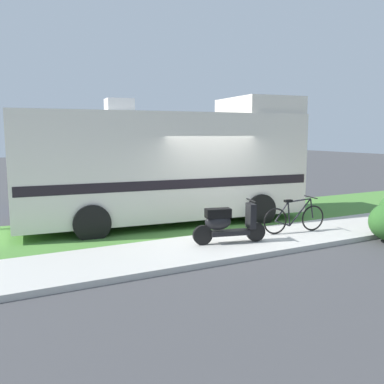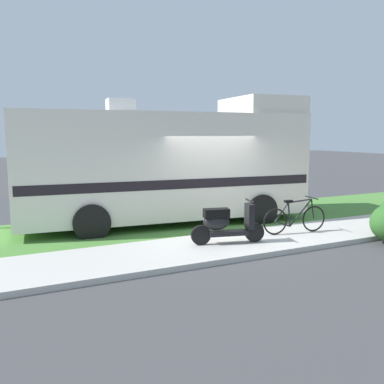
{
  "view_description": "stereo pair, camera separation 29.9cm",
  "coord_description": "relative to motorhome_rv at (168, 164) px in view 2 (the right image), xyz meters",
  "views": [
    {
      "loc": [
        -5.4,
        -8.88,
        2.56
      ],
      "look_at": [
        -0.64,
        0.3,
        1.1
      ],
      "focal_mm": 38.77,
      "sensor_mm": 36.0,
      "label": 1
    },
    {
      "loc": [
        -5.13,
        -9.01,
        2.56
      ],
      "look_at": [
        -0.64,
        0.3,
        1.1
      ],
      "focal_mm": 38.77,
      "sensor_mm": 36.0,
      "label": 2
    }
  ],
  "objects": [
    {
      "name": "ground_plane",
      "position": [
        0.69,
        -1.76,
        -1.72
      ],
      "size": [
        80.0,
        80.0,
        0.0
      ],
      "primitive_type": "plane",
      "color": "#424244"
    },
    {
      "name": "sidewalk",
      "position": [
        0.69,
        -2.96,
        -1.66
      ],
      "size": [
        24.0,
        2.0,
        0.12
      ],
      "color": "beige",
      "rests_on": "ground"
    },
    {
      "name": "grass_strip",
      "position": [
        0.69,
        -0.26,
        -1.68
      ],
      "size": [
        24.0,
        3.4,
        0.08
      ],
      "color": "#4C8438",
      "rests_on": "ground"
    },
    {
      "name": "motorhome_rv",
      "position": [
        0.0,
        0.0,
        0.0
      ],
      "size": [
        8.09,
        3.22,
        3.61
      ],
      "color": "silver",
      "rests_on": "ground"
    },
    {
      "name": "scooter",
      "position": [
        0.15,
        -2.96,
        -1.14
      ],
      "size": [
        1.68,
        0.64,
        0.97
      ],
      "color": "black",
      "rests_on": "ground"
    },
    {
      "name": "bicycle",
      "position": [
        2.19,
        -2.86,
        -1.23
      ],
      "size": [
        1.73,
        0.52,
        0.88
      ],
      "color": "black",
      "rests_on": "ground"
    },
    {
      "name": "pickup_truck_near",
      "position": [
        -1.0,
        4.11,
        -0.74
      ],
      "size": [
        5.15,
        2.15,
        1.84
      ],
      "color": "#1E478C",
      "rests_on": "ground"
    }
  ]
}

